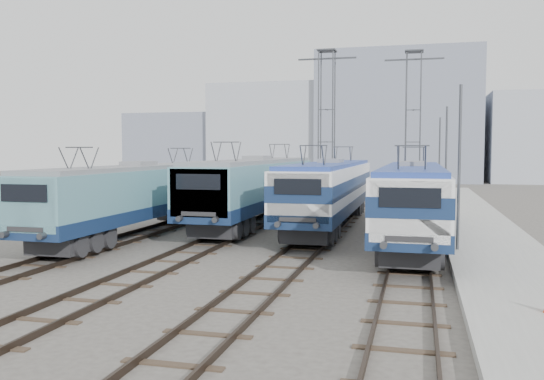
{
  "coord_description": "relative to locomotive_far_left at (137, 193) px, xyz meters",
  "views": [
    {
      "loc": [
        7.03,
        -22.5,
        4.35
      ],
      "look_at": [
        -0.53,
        7.0,
        2.25
      ],
      "focal_mm": 38.0,
      "sensor_mm": 36.0,
      "label": 1
    }
  ],
  "objects": [
    {
      "name": "locomotive_far_left",
      "position": [
        0.0,
        0.0,
        0.0
      ],
      "size": [
        2.78,
        17.56,
        3.31
      ],
      "color": "#14274C",
      "rests_on": "ground"
    },
    {
      "name": "catenary_tower_west",
      "position": [
        6.75,
        18.15,
        4.45
      ],
      "size": [
        4.5,
        1.2,
        12.0
      ],
      "color": "#3F4247",
      "rests_on": "ground"
    },
    {
      "name": "mast_rear",
      "position": [
        15.35,
        22.15,
        1.31
      ],
      "size": [
        0.12,
        0.12,
        7.0
      ],
      "primitive_type": "cylinder",
      "color": "#3F4247",
      "rests_on": "ground"
    },
    {
      "name": "building_west",
      "position": [
        -7.25,
        58.15,
        4.81
      ],
      "size": [
        18.0,
        12.0,
        14.0
      ],
      "primitive_type": "cube",
      "color": "#A6ACBA",
      "rests_on": "ground"
    },
    {
      "name": "catenary_tower_east",
      "position": [
        13.25,
        20.15,
        4.45
      ],
      "size": [
        4.5,
        1.2,
        12.0
      ],
      "color": "#3F4247",
      "rests_on": "ground"
    },
    {
      "name": "locomotive_center_right",
      "position": [
        9.0,
        5.31,
        0.1
      ],
      "size": [
        2.85,
        17.99,
        3.38
      ],
      "color": "#14274C",
      "rests_on": "ground"
    },
    {
      "name": "building_far_west",
      "position": [
        -23.25,
        58.15,
        2.81
      ],
      "size": [
        14.0,
        10.0,
        10.0
      ],
      "primitive_type": "cube",
      "color": "gray",
      "rests_on": "ground"
    },
    {
      "name": "platform",
      "position": [
        16.95,
        4.15,
        -2.04
      ],
      "size": [
        4.0,
        70.0,
        0.3
      ],
      "primitive_type": "cube",
      "color": "#9E9E99",
      "rests_on": "ground"
    },
    {
      "name": "mast_mid",
      "position": [
        15.35,
        10.15,
        1.31
      ],
      "size": [
        0.12,
        0.12,
        7.0
      ],
      "primitive_type": "cylinder",
      "color": "#3F4247",
      "rests_on": "ground"
    },
    {
      "name": "locomotive_far_right",
      "position": [
        13.5,
        1.13,
        0.08
      ],
      "size": [
        2.81,
        17.79,
        3.34
      ],
      "color": "#14274C",
      "rests_on": "ground"
    },
    {
      "name": "building_center",
      "position": [
        10.75,
        58.15,
        6.81
      ],
      "size": [
        22.0,
        14.0,
        18.0
      ],
      "primitive_type": "cube",
      "color": "gray",
      "rests_on": "ground"
    },
    {
      "name": "locomotive_center_left",
      "position": [
        4.5,
        6.09,
        0.13
      ],
      "size": [
        2.96,
        18.72,
        3.52
      ],
      "color": "#14274C",
      "rests_on": "ground"
    },
    {
      "name": "ground",
      "position": [
        6.75,
        -3.85,
        -2.19
      ],
      "size": [
        160.0,
        160.0,
        0.0
      ],
      "primitive_type": "plane",
      "color": "#514C47"
    },
    {
      "name": "mast_front",
      "position": [
        15.35,
        -1.85,
        1.31
      ],
      "size": [
        0.12,
        0.12,
        7.0
      ],
      "primitive_type": "cylinder",
      "color": "#3F4247",
      "rests_on": "ground"
    }
  ]
}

